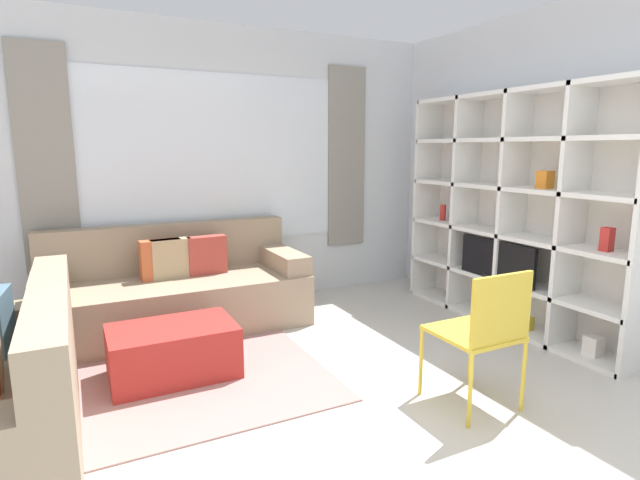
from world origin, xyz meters
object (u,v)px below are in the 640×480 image
Objects in this scene: couch_main at (177,292)px; ottoman at (173,352)px; folding_chair at (484,327)px; shelving_unit at (515,213)px.

couch_main is 2.62× the size of ottoman.
couch_main is 2.64m from folding_chair.
shelving_unit is 2.81× the size of ottoman.
couch_main is 2.52× the size of folding_chair.
folding_chair is (1.56, -1.27, 0.34)m from ottoman.
ottoman is 0.96× the size of folding_chair.
couch_main is at bearing 77.24° from ottoman.
shelving_unit is 3.02m from couch_main.
shelving_unit is at bearing -5.22° from ottoman.
couch_main is at bearing 154.80° from shelving_unit.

